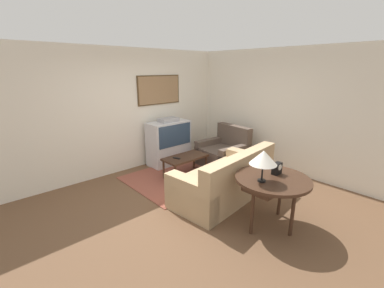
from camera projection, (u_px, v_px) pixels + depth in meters
The scene contains 12 objects.
ground_plane at pixel (188, 202), 4.52m from camera, with size 12.00×12.00×0.00m, color brown.
wall_back at pixel (124, 111), 5.66m from camera, with size 12.00×0.10×2.70m.
wall_right at pixel (274, 110), 5.83m from camera, with size 0.06×12.00×2.70m.
area_rug at pixel (181, 176), 5.59m from camera, with size 2.20×1.75×0.01m.
tv at pixel (169, 142), 6.22m from camera, with size 1.02×0.51×1.14m.
couch at pixel (226, 181), 4.60m from camera, with size 2.07×1.14×0.90m.
armchair at pixel (224, 153), 6.18m from camera, with size 1.01×1.07×0.94m.
coffee_table at pixel (185, 159), 5.51m from camera, with size 0.97×0.50×0.45m.
console_table at pixel (273, 182), 3.67m from camera, with size 1.06×1.06×0.77m.
table_lamp at pixel (263, 158), 3.44m from camera, with size 0.37×0.37×0.45m.
mantel_clock at pixel (277, 168), 3.76m from camera, with size 0.15×0.10×0.17m.
remote at pixel (177, 158), 5.37m from camera, with size 0.09×0.17×0.02m.
Camera 1 is at (-2.66, -3.04, 2.27)m, focal length 24.00 mm.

